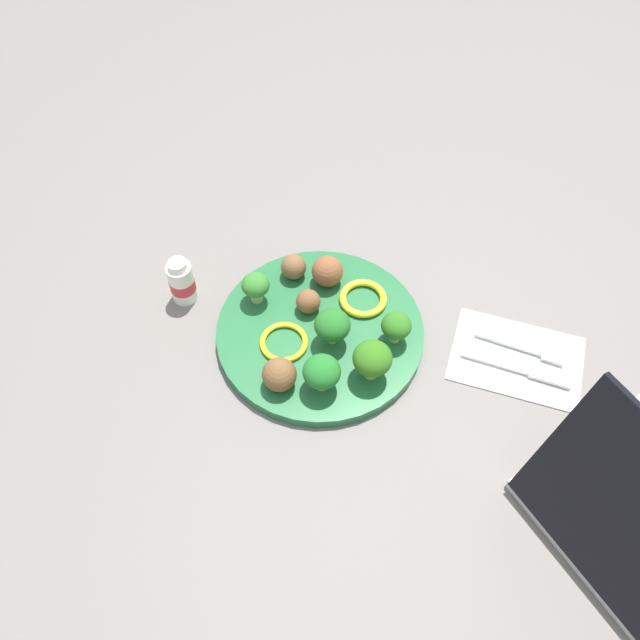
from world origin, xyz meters
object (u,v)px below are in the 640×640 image
(broccoli_floret_front_left, at_px, (372,359))
(broccoli_floret_center, at_px, (322,372))
(meatball_front_right, at_px, (308,301))
(pepper_ring_front_left, at_px, (284,342))
(meatball_mid_left, at_px, (294,267))
(fork, at_px, (525,347))
(meatball_far_rim, at_px, (327,271))
(yogurt_bottle, at_px, (182,282))
(broccoli_floret_mid_right, at_px, (396,326))
(knife, at_px, (521,369))
(plate, at_px, (320,332))
(pepper_ring_back_left, at_px, (363,298))
(broccoli_floret_back_right, at_px, (332,325))
(napkin, at_px, (517,358))
(broccoli_floret_near_rim, at_px, (256,286))
(meatball_back_right, at_px, (279,375))

(broccoli_floret_front_left, bearing_deg, broccoli_floret_center, -151.25)
(broccoli_floret_front_left, relative_size, meatball_front_right, 1.71)
(broccoli_floret_center, distance_m, pepper_ring_front_left, 0.09)
(meatball_mid_left, xyz_separation_m, pepper_ring_front_left, (0.02, -0.12, -0.01))
(pepper_ring_front_left, distance_m, fork, 0.32)
(meatball_far_rim, distance_m, yogurt_bottle, 0.20)
(broccoli_floret_mid_right, distance_m, fork, 0.18)
(broccoli_floret_mid_right, height_order, meatball_mid_left, broccoli_floret_mid_right)
(broccoli_floret_center, bearing_deg, knife, 20.04)
(plate, height_order, pepper_ring_back_left, pepper_ring_back_left)
(plate, xyz_separation_m, broccoli_floret_front_left, (0.08, -0.05, 0.04))
(pepper_ring_front_left, bearing_deg, pepper_ring_back_left, 47.22)
(broccoli_floret_back_right, relative_size, yogurt_bottle, 0.73)
(broccoli_floret_front_left, distance_m, pepper_ring_back_left, 0.12)
(broccoli_floret_front_left, bearing_deg, plate, 145.65)
(knife, bearing_deg, meatball_front_right, 175.18)
(meatball_mid_left, xyz_separation_m, yogurt_bottle, (-0.14, -0.06, -0.00))
(broccoli_floret_mid_right, bearing_deg, knife, -0.69)
(napkin, bearing_deg, meatball_front_right, 178.83)
(yogurt_bottle, bearing_deg, meatball_mid_left, 23.28)
(knife, xyz_separation_m, yogurt_bottle, (-0.47, 0.02, 0.03))
(broccoli_floret_back_right, distance_m, knife, 0.25)
(broccoli_floret_front_left, distance_m, napkin, 0.21)
(broccoli_floret_back_right, xyz_separation_m, meatball_front_right, (-0.04, 0.04, -0.02))
(meatball_front_right, bearing_deg, broccoli_floret_near_rim, 179.86)
(knife, bearing_deg, pepper_ring_front_left, -172.85)
(broccoli_floret_near_rim, height_order, meatball_far_rim, broccoli_floret_near_rim)
(meatball_far_rim, height_order, fork, meatball_far_rim)
(pepper_ring_back_left, relative_size, napkin, 0.39)
(plate, bearing_deg, meatball_mid_left, 124.91)
(meatball_front_right, height_order, yogurt_bottle, yogurt_bottle)
(meatball_far_rim, xyz_separation_m, napkin, (0.27, -0.06, -0.04))
(broccoli_floret_near_rim, xyz_separation_m, broccoli_floret_front_left, (0.18, -0.08, 0.01))
(broccoli_floret_near_rim, bearing_deg, fork, 1.66)
(broccoli_floret_back_right, relative_size, broccoli_floret_center, 1.02)
(broccoli_floret_near_rim, relative_size, meatball_back_right, 1.06)
(broccoli_floret_back_right, distance_m, pepper_ring_back_left, 0.09)
(broccoli_floret_back_right, relative_size, meatball_back_right, 1.24)
(broccoli_floret_center, height_order, fork, broccoli_floret_center)
(broccoli_floret_mid_right, xyz_separation_m, yogurt_bottle, (-0.30, 0.01, -0.01))
(meatball_front_right, height_order, meatball_mid_left, meatball_mid_left)
(meatball_front_right, relative_size, meatball_far_rim, 0.76)
(broccoli_floret_mid_right, relative_size, broccoli_floret_center, 0.88)
(broccoli_floret_front_left, distance_m, meatball_mid_left, 0.20)
(broccoli_floret_mid_right, height_order, pepper_ring_front_left, broccoli_floret_mid_right)
(broccoli_floret_near_rim, distance_m, meatball_far_rim, 0.10)
(broccoli_floret_near_rim, bearing_deg, broccoli_floret_mid_right, -6.62)
(meatball_back_right, bearing_deg, plate, 72.64)
(broccoli_floret_mid_right, distance_m, pepper_ring_front_left, 0.15)
(meatball_far_rim, bearing_deg, meatball_mid_left, 179.53)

